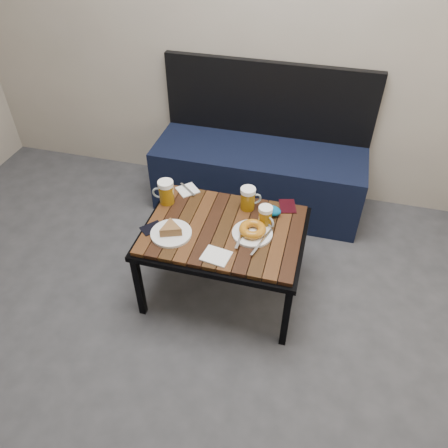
% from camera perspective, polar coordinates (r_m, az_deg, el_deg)
% --- Properties ---
extents(ground, '(4.00, 4.00, 0.00)m').
position_cam_1_polar(ground, '(2.16, -9.34, -25.72)').
color(ground, '#2D2D30').
rests_on(ground, ground).
extents(bench, '(1.40, 0.50, 0.95)m').
position_cam_1_polar(bench, '(3.04, 4.58, 6.99)').
color(bench, black).
rests_on(bench, ground).
extents(cafe_table, '(0.84, 0.62, 0.47)m').
position_cam_1_polar(cafe_table, '(2.29, 0.00, -1.36)').
color(cafe_table, black).
rests_on(cafe_table, ground).
extents(beer_mug_left, '(0.13, 0.09, 0.14)m').
position_cam_1_polar(beer_mug_left, '(2.40, -7.61, 4.17)').
color(beer_mug_left, '#905F0B').
rests_on(beer_mug_left, cafe_table).
extents(beer_mug_centre, '(0.12, 0.11, 0.13)m').
position_cam_1_polar(beer_mug_centre, '(2.35, 3.19, 3.36)').
color(beer_mug_centre, '#905F0B').
rests_on(beer_mug_centre, cafe_table).
extents(beer_mug_right, '(0.11, 0.10, 0.12)m').
position_cam_1_polar(beer_mug_right, '(2.25, 5.43, 0.99)').
color(beer_mug_right, '#905F0B').
rests_on(beer_mug_right, cafe_table).
extents(plate_pie, '(0.21, 0.21, 0.06)m').
position_cam_1_polar(plate_pie, '(2.22, -6.95, -0.91)').
color(plate_pie, white).
rests_on(plate_pie, cafe_table).
extents(plate_bagel, '(0.21, 0.27, 0.06)m').
position_cam_1_polar(plate_bagel, '(2.21, 3.73, -0.92)').
color(plate_bagel, white).
rests_on(plate_bagel, cafe_table).
extents(napkin_left, '(0.15, 0.15, 0.01)m').
position_cam_1_polar(napkin_left, '(2.51, -4.78, 4.45)').
color(napkin_left, white).
rests_on(napkin_left, cafe_table).
extents(napkin_right, '(0.15, 0.13, 0.01)m').
position_cam_1_polar(napkin_right, '(2.10, -1.03, -4.21)').
color(napkin_right, white).
rests_on(napkin_right, cafe_table).
extents(passport_navy, '(0.13, 0.13, 0.01)m').
position_cam_1_polar(passport_navy, '(2.28, -9.40, -0.53)').
color(passport_navy, black).
rests_on(passport_navy, cafe_table).
extents(passport_burgundy, '(0.11, 0.14, 0.01)m').
position_cam_1_polar(passport_burgundy, '(2.42, 8.29, 2.32)').
color(passport_burgundy, black).
rests_on(passport_burgundy, cafe_table).
extents(knit_pouch, '(0.12, 0.08, 0.05)m').
position_cam_1_polar(knit_pouch, '(2.34, 6.07, 1.77)').
color(knit_pouch, '#054589').
rests_on(knit_pouch, cafe_table).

